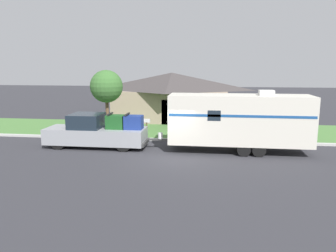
{
  "coord_description": "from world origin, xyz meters",
  "views": [
    {
      "loc": [
        2.13,
        -17.03,
        4.88
      ],
      "look_at": [
        -0.3,
        1.57,
        1.4
      ],
      "focal_mm": 35.0,
      "sensor_mm": 36.0,
      "label": 1
    }
  ],
  "objects": [
    {
      "name": "curb_strip",
      "position": [
        0.0,
        3.75,
        0.07
      ],
      "size": [
        80.0,
        0.3,
        0.14
      ],
      "color": "#ADADA8",
      "rests_on": "ground_plane"
    },
    {
      "name": "pickup_truck",
      "position": [
        -4.63,
        1.57,
        0.93
      ],
      "size": [
        6.1,
        2.01,
        2.09
      ],
      "color": "black",
      "rests_on": "ground_plane"
    },
    {
      "name": "tree_in_yard",
      "position": [
        -5.21,
        5.46,
        3.39
      ],
      "size": [
        2.31,
        2.31,
        4.57
      ],
      "color": "brown",
      "rests_on": "ground_plane"
    },
    {
      "name": "house_across_street",
      "position": [
        -1.39,
        12.54,
        2.2
      ],
      "size": [
        10.58,
        6.49,
        4.24
      ],
      "color": "gray",
      "rests_on": "ground_plane"
    },
    {
      "name": "mailbox",
      "position": [
        -2.15,
        4.47,
        1.0
      ],
      "size": [
        0.48,
        0.2,
        1.3
      ],
      "color": "brown",
      "rests_on": "ground_plane"
    },
    {
      "name": "travel_trailer",
      "position": [
        3.76,
        1.57,
        1.88
      ],
      "size": [
        9.15,
        2.23,
        3.54
      ],
      "color": "black",
      "rests_on": "ground_plane"
    },
    {
      "name": "lawn_strip",
      "position": [
        0.0,
        7.4,
        0.01
      ],
      "size": [
        80.0,
        7.0,
        0.03
      ],
      "color": "#477538",
      "rests_on": "ground_plane"
    },
    {
      "name": "ground_plane",
      "position": [
        0.0,
        0.0,
        0.0
      ],
      "size": [
        120.0,
        120.0,
        0.0
      ],
      "primitive_type": "plane",
      "color": "#2D2D33"
    }
  ]
}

